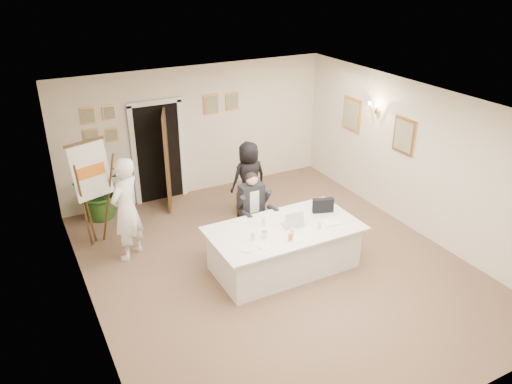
{
  "coord_description": "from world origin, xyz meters",
  "views": [
    {
      "loc": [
        -3.65,
        -6.22,
        4.81
      ],
      "look_at": [
        -0.07,
        0.6,
        1.16
      ],
      "focal_mm": 35.0,
      "sensor_mm": 36.0,
      "label": 1
    }
  ],
  "objects_px": {
    "paper_stack": "(332,223)",
    "steel_jug": "(265,235)",
    "seated_man": "(253,208)",
    "standing_man": "(126,209)",
    "laptop_bag": "(323,205)",
    "potted_palm": "(100,189)",
    "conference_table": "(284,247)",
    "standing_woman": "(249,178)",
    "oj_glass": "(291,237)",
    "laptop": "(291,217)",
    "flip_chart": "(92,199)"
  },
  "relations": [
    {
      "from": "paper_stack",
      "to": "steel_jug",
      "type": "xyz_separation_m",
      "value": [
        -1.22,
        0.11,
        0.04
      ]
    },
    {
      "from": "seated_man",
      "to": "standing_man",
      "type": "bearing_deg",
      "value": 171.16
    },
    {
      "from": "laptop_bag",
      "to": "steel_jug",
      "type": "bearing_deg",
      "value": -149.36
    },
    {
      "from": "potted_palm",
      "to": "paper_stack",
      "type": "bearing_deg",
      "value": -48.94
    },
    {
      "from": "conference_table",
      "to": "steel_jug",
      "type": "height_order",
      "value": "steel_jug"
    },
    {
      "from": "standing_man",
      "to": "standing_woman",
      "type": "xyz_separation_m",
      "value": [
        2.61,
        0.54,
        -0.16
      ]
    },
    {
      "from": "potted_palm",
      "to": "laptop_bag",
      "type": "xyz_separation_m",
      "value": [
        3.18,
        -3.13,
        0.29
      ]
    },
    {
      "from": "laptop_bag",
      "to": "oj_glass",
      "type": "height_order",
      "value": "laptop_bag"
    },
    {
      "from": "steel_jug",
      "to": "potted_palm",
      "type": "bearing_deg",
      "value": 118.52
    },
    {
      "from": "paper_stack",
      "to": "steel_jug",
      "type": "distance_m",
      "value": 1.22
    },
    {
      "from": "standing_woman",
      "to": "laptop_bag",
      "type": "distance_m",
      "value": 1.99
    },
    {
      "from": "seated_man",
      "to": "potted_palm",
      "type": "xyz_separation_m",
      "value": [
        -2.23,
        2.31,
        -0.09
      ]
    },
    {
      "from": "standing_woman",
      "to": "laptop",
      "type": "xyz_separation_m",
      "value": [
        -0.25,
        -2.06,
        0.15
      ]
    },
    {
      "from": "potted_palm",
      "to": "laptop",
      "type": "relative_size",
      "value": 3.49
    },
    {
      "from": "potted_palm",
      "to": "paper_stack",
      "type": "xyz_separation_m",
      "value": [
        3.08,
        -3.54,
        0.18
      ]
    },
    {
      "from": "paper_stack",
      "to": "laptop_bag",
      "type": "bearing_deg",
      "value": 76.3
    },
    {
      "from": "seated_man",
      "to": "laptop",
      "type": "height_order",
      "value": "seated_man"
    },
    {
      "from": "conference_table",
      "to": "paper_stack",
      "type": "distance_m",
      "value": 0.9
    },
    {
      "from": "flip_chart",
      "to": "oj_glass",
      "type": "relative_size",
      "value": 15.17
    },
    {
      "from": "flip_chart",
      "to": "laptop_bag",
      "type": "distance_m",
      "value": 4.08
    },
    {
      "from": "laptop",
      "to": "oj_glass",
      "type": "xyz_separation_m",
      "value": [
        -0.28,
        -0.45,
        -0.07
      ]
    },
    {
      "from": "standing_woman",
      "to": "laptop_bag",
      "type": "relative_size",
      "value": 4.17
    },
    {
      "from": "laptop_bag",
      "to": "standing_man",
      "type": "bearing_deg",
      "value": 173.26
    },
    {
      "from": "laptop",
      "to": "paper_stack",
      "type": "height_order",
      "value": "laptop"
    },
    {
      "from": "conference_table",
      "to": "laptop_bag",
      "type": "relative_size",
      "value": 6.86
    },
    {
      "from": "seated_man",
      "to": "oj_glass",
      "type": "relative_size",
      "value": 10.74
    },
    {
      "from": "standing_man",
      "to": "potted_palm",
      "type": "bearing_deg",
      "value": -126.45
    },
    {
      "from": "flip_chart",
      "to": "laptop",
      "type": "bearing_deg",
      "value": -38.48
    },
    {
      "from": "standing_man",
      "to": "steel_jug",
      "type": "bearing_deg",
      "value": 95.79
    },
    {
      "from": "standing_woman",
      "to": "seated_man",
      "type": "bearing_deg",
      "value": 65.05
    },
    {
      "from": "standing_woman",
      "to": "steel_jug",
      "type": "distance_m",
      "value": 2.39
    },
    {
      "from": "potted_palm",
      "to": "steel_jug",
      "type": "distance_m",
      "value": 3.92
    },
    {
      "from": "standing_woman",
      "to": "flip_chart",
      "type": "bearing_deg",
      "value": -4.34
    },
    {
      "from": "conference_table",
      "to": "standing_woman",
      "type": "distance_m",
      "value": 2.17
    },
    {
      "from": "seated_man",
      "to": "standing_man",
      "type": "distance_m",
      "value": 2.21
    },
    {
      "from": "seated_man",
      "to": "conference_table",
      "type": "bearing_deg",
      "value": -79.23
    },
    {
      "from": "potted_palm",
      "to": "steel_jug",
      "type": "relative_size",
      "value": 11.05
    },
    {
      "from": "conference_table",
      "to": "seated_man",
      "type": "bearing_deg",
      "value": 94.46
    },
    {
      "from": "standing_man",
      "to": "standing_woman",
      "type": "relative_size",
      "value": 1.22
    },
    {
      "from": "flip_chart",
      "to": "steel_jug",
      "type": "xyz_separation_m",
      "value": [
        2.19,
        -2.39,
        -0.08
      ]
    },
    {
      "from": "paper_stack",
      "to": "conference_table",
      "type": "bearing_deg",
      "value": 162.8
    },
    {
      "from": "conference_table",
      "to": "standing_man",
      "type": "relative_size",
      "value": 1.35
    },
    {
      "from": "laptop",
      "to": "steel_jug",
      "type": "distance_m",
      "value": 0.63
    },
    {
      "from": "laptop_bag",
      "to": "paper_stack",
      "type": "height_order",
      "value": "laptop_bag"
    },
    {
      "from": "laptop",
      "to": "laptop_bag",
      "type": "distance_m",
      "value": 0.73
    },
    {
      "from": "seated_man",
      "to": "laptop_bag",
      "type": "height_order",
      "value": "seated_man"
    },
    {
      "from": "standing_man",
      "to": "paper_stack",
      "type": "height_order",
      "value": "standing_man"
    },
    {
      "from": "flip_chart",
      "to": "oj_glass",
      "type": "bearing_deg",
      "value": -46.81
    },
    {
      "from": "oj_glass",
      "to": "seated_man",
      "type": "bearing_deg",
      "value": 87.79
    },
    {
      "from": "laptop",
      "to": "flip_chart",
      "type": "bearing_deg",
      "value": 146.05
    }
  ]
}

